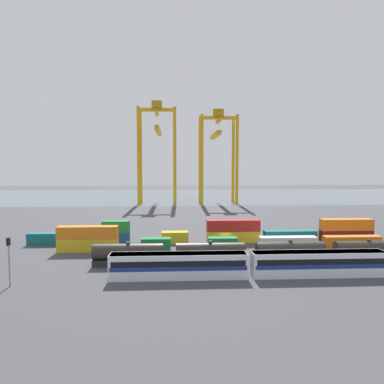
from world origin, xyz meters
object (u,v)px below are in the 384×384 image
passenger_train (249,263)px  gantry_crane_central (217,146)px  shipping_container_12 (290,236)px  signal_mast (9,255)px  freight_tank_row (290,252)px  shipping_container_2 (156,244)px  shipping_container_5 (352,242)px  shipping_container_3 (223,244)px  shipping_container_10 (233,237)px  gantry_crane_west (157,142)px

passenger_train → gantry_crane_central: (9.50, 116.08, 25.34)m
gantry_crane_central → shipping_container_12: bearing=-86.5°
passenger_train → gantry_crane_central: gantry_crane_central is taller
signal_mast → freight_tank_row: bearing=12.8°
shipping_container_2 → gantry_crane_central: gantry_crane_central is taller
signal_mast → shipping_container_5: bearing=18.5°
shipping_container_3 → shipping_container_10: 7.67m
shipping_container_12 → shipping_container_2: bearing=-167.3°
shipping_container_10 → gantry_crane_west: (-21.47, 91.56, 28.12)m
passenger_train → shipping_container_12: (15.02, 24.88, -0.84)m
gantry_crane_central → signal_mast: bearing=-110.8°
shipping_container_12 → shipping_container_5: bearing=-31.9°
shipping_container_12 → passenger_train: bearing=-121.1°
shipping_container_10 → shipping_container_12: size_ratio=1.00×
shipping_container_5 → gantry_crane_west: gantry_crane_west is taller
freight_tank_row → gantry_crane_west: gantry_crane_west is taller
signal_mast → shipping_container_5: (61.61, 20.62, -3.36)m
gantry_crane_central → shipping_container_10: bearing=-94.9°
passenger_train → freight_tank_row: size_ratio=0.62×
freight_tank_row → shipping_container_2: (-24.68, 10.48, -0.64)m
signal_mast → gantry_crane_central: (45.06, 118.68, 22.82)m
signal_mast → shipping_container_2: size_ratio=1.18×
shipping_container_10 → shipping_container_3: bearing=-116.4°
freight_tank_row → shipping_container_10: bearing=113.1°
freight_tank_row → shipping_container_2: bearing=157.0°
shipping_container_3 → shipping_container_12: same height
shipping_container_5 → shipping_container_10: 25.30m
shipping_container_5 → shipping_container_2: bearing=180.0°
shipping_container_5 → shipping_container_12: same height
gantry_crane_west → gantry_crane_central: size_ratio=1.08×
shipping_container_10 → gantry_crane_central: size_ratio=0.27×
signal_mast → shipping_container_12: size_ratio=0.59×
shipping_container_5 → shipping_container_12: bearing=148.1°
shipping_container_2 → signal_mast: bearing=-134.1°
passenger_train → shipping_container_3: 18.11m
freight_tank_row → gantry_crane_central: size_ratio=1.57×
shipping_container_2 → shipping_container_12: 31.34m
signal_mast → gantry_crane_west: bearing=82.4°
shipping_container_10 → shipping_container_5: bearing=-15.8°
passenger_train → gantry_crane_central: bearing=85.3°
freight_tank_row → shipping_container_5: bearing=31.7°
shipping_container_10 → freight_tank_row: bearing=-66.9°
signal_mast → gantry_crane_west: (15.80, 119.05, 24.75)m
gantry_crane_west → shipping_container_3: bearing=-79.6°
freight_tank_row → shipping_container_5: 19.93m
passenger_train → gantry_crane_central: 119.19m
passenger_train → shipping_container_12: size_ratio=3.59×
shipping_container_3 → gantry_crane_west: (-18.07, 98.43, 28.12)m
signal_mast → gantry_crane_central: gantry_crane_central is taller
shipping_container_2 → shipping_container_5: bearing=0.0°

